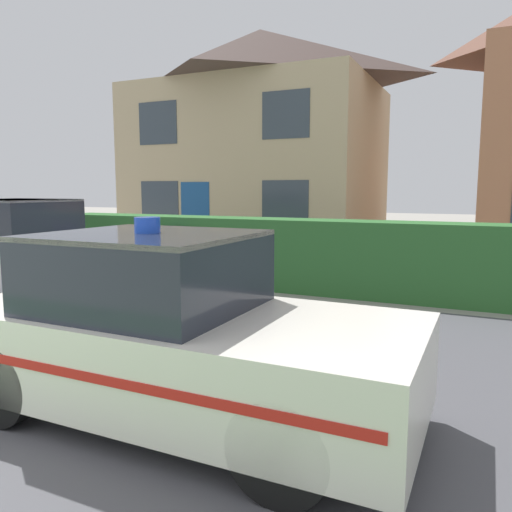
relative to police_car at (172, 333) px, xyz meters
name	(u,v)px	position (x,y,z in m)	size (l,w,h in m)	color
road_strip	(162,345)	(-1.20, 1.51, -0.70)	(28.00, 6.20, 0.01)	#4C4C51
garden_hedge	(348,258)	(0.07, 5.40, -0.04)	(12.79, 0.87, 1.33)	#2D662D
police_car	(172,333)	(0.00, 0.00, 0.00)	(3.86, 1.69, 1.64)	black
neighbour_car_near	(9,249)	(-5.89, 3.22, 0.05)	(4.51, 1.86, 1.68)	black
house_left	(260,137)	(-5.02, 12.82, 2.99)	(8.14, 6.28, 7.25)	tan
wheelie_bin	(184,254)	(-3.24, 5.17, -0.13)	(0.72, 0.82, 1.15)	#474C8C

